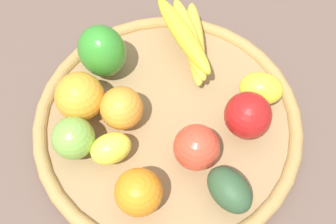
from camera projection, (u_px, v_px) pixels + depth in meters
name	position (u px, v px, depth m)	size (l,w,h in m)	color
ground_plane	(168.00, 128.00, 0.74)	(2.40, 2.40, 0.00)	brown
basket	(168.00, 123.00, 0.73)	(0.45, 0.45, 0.04)	#97774E
apple_2	(73.00, 138.00, 0.66)	(0.07, 0.07, 0.07)	#7BAE43
banana_bunch	(189.00, 38.00, 0.75)	(0.19, 0.13, 0.06)	yellow
apple_0	(248.00, 117.00, 0.67)	(0.07, 0.07, 0.07)	red
orange_2	(122.00, 108.00, 0.68)	(0.07, 0.07, 0.07)	orange
orange_1	(139.00, 192.00, 0.61)	(0.07, 0.07, 0.07)	orange
apple_1	(197.00, 147.00, 0.65)	(0.07, 0.07, 0.07)	#D5442C
avocado	(229.00, 190.00, 0.62)	(0.08, 0.05, 0.05)	#31502F
lemon_0	(111.00, 148.00, 0.66)	(0.06, 0.05, 0.05)	yellow
orange_0	(79.00, 98.00, 0.68)	(0.08, 0.08, 0.08)	orange
lemon_1	(261.00, 89.00, 0.71)	(0.07, 0.05, 0.05)	yellow
bell_pepper	(102.00, 51.00, 0.72)	(0.08, 0.08, 0.10)	#348D29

